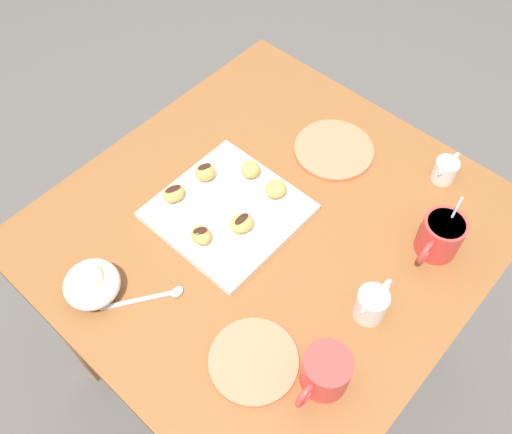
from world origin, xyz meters
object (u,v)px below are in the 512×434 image
object	(u,v)px
cream_pitcher_white	(372,303)
saucer_coral_left	(253,361)
beignet_0	(201,235)
beignet_1	(205,172)
beignet_4	(276,189)
dining_table	(269,259)
chocolate_sauce_pitcher	(446,169)
coffee_mug_red_left	(440,236)
beignet_5	(174,194)
pastry_plate_square	(228,211)
ice_cream_bowl	(91,283)
beignet_3	(242,223)
saucer_coral_right	(334,150)
coffee_mug_red_right	(325,372)
beignet_2	(250,169)

from	to	relation	value
cream_pitcher_white	saucer_coral_left	size ratio (longest dim) A/B	0.63
beignet_0	beignet_1	bearing A→B (deg)	-138.03
cream_pitcher_white	beignet_4	bearing A→B (deg)	-105.57
dining_table	chocolate_sauce_pitcher	bearing A→B (deg)	150.14
coffee_mug_red_left	beignet_5	bearing A→B (deg)	-60.16
pastry_plate_square	beignet_0	size ratio (longest dim) A/B	5.87
coffee_mug_red_left	ice_cream_bowl	bearing A→B (deg)	-39.64
cream_pitcher_white	beignet_0	world-z (taller)	cream_pitcher_white
chocolate_sauce_pitcher	beignet_1	xyz separation A→B (m)	(0.37, -0.39, 0.00)
beignet_1	coffee_mug_red_left	bearing A→B (deg)	112.20
ice_cream_bowl	beignet_3	bearing A→B (deg)	158.32
beignet_4	dining_table	bearing A→B (deg)	31.75
saucer_coral_left	saucer_coral_right	distance (m)	0.54
coffee_mug_red_left	beignet_0	size ratio (longest dim) A/B	2.91
saucer_coral_right	coffee_mug_red_left	bearing A→B (deg)	77.09
coffee_mug_red_left	saucer_coral_right	bearing A→B (deg)	-102.91
pastry_plate_square	coffee_mug_red_left	world-z (taller)	coffee_mug_red_left
cream_pitcher_white	beignet_4	distance (m)	0.33
cream_pitcher_white	beignet_5	xyz separation A→B (m)	(0.07, -0.47, -0.01)
coffee_mug_red_left	ice_cream_bowl	distance (m)	0.69
coffee_mug_red_left	beignet_3	bearing A→B (deg)	-53.85
saucer_coral_left	coffee_mug_red_right	bearing A→B (deg)	116.66
pastry_plate_square	coffee_mug_red_right	world-z (taller)	coffee_mug_red_right
beignet_0	beignet_3	bearing A→B (deg)	151.51
cream_pitcher_white	beignet_5	bearing A→B (deg)	-81.66
pastry_plate_square	ice_cream_bowl	world-z (taller)	ice_cream_bowl
beignet_1	beignet_0	bearing A→B (deg)	41.97
coffee_mug_red_left	cream_pitcher_white	world-z (taller)	coffee_mug_red_left
coffee_mug_red_right	chocolate_sauce_pitcher	size ratio (longest dim) A/B	1.35
saucer_coral_right	beignet_2	world-z (taller)	beignet_2
chocolate_sauce_pitcher	beignet_5	distance (m)	0.60
ice_cream_bowl	beignet_0	xyz separation A→B (m)	(-0.22, 0.08, -0.00)
ice_cream_bowl	beignet_4	xyz separation A→B (m)	(-0.41, 0.11, -0.00)
cream_pitcher_white	beignet_3	size ratio (longest dim) A/B	2.01
pastry_plate_square	coffee_mug_red_left	bearing A→B (deg)	120.47
dining_table	saucer_coral_left	bearing A→B (deg)	35.67
pastry_plate_square	beignet_2	world-z (taller)	beignet_2
coffee_mug_red_right	beignet_3	distance (m)	0.35
beignet_0	beignet_4	bearing A→B (deg)	169.34
pastry_plate_square	beignet_0	distance (m)	0.10
pastry_plate_square	beignet_5	size ratio (longest dim) A/B	5.63
pastry_plate_square	dining_table	bearing A→B (deg)	113.99
dining_table	saucer_coral_right	distance (m)	0.30
dining_table	beignet_4	distance (m)	0.19
saucer_coral_left	beignet_5	size ratio (longest dim) A/B	3.29
coffee_mug_red_left	saucer_coral_left	size ratio (longest dim) A/B	0.85
saucer_coral_right	beignet_0	distance (m)	0.39
beignet_0	beignet_5	xyz separation A→B (m)	(-0.04, -0.12, -0.00)
beignet_0	saucer_coral_left	bearing A→B (deg)	65.14
coffee_mug_red_right	chocolate_sauce_pitcher	bearing A→B (deg)	-171.05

